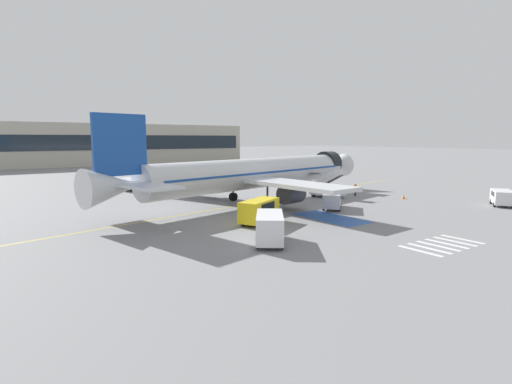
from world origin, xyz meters
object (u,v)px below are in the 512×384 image
at_px(ground_crew_1, 355,189).
at_px(traffic_cone_0, 403,197).
at_px(ground_crew_2, 257,205).
at_px(boarding_stairs_forward, 327,190).
at_px(airliner, 255,174).
at_px(service_van_3, 270,226).
at_px(service_van_0, 259,209).
at_px(service_van_2, 502,196).
at_px(terminal_building, 117,144).
at_px(traffic_cone_1, 259,206).
at_px(fuel_tanker, 148,179).
at_px(service_van_1, 332,199).
at_px(ground_crew_0, 267,202).

height_order(ground_crew_1, traffic_cone_0, ground_crew_1).
bearing_deg(ground_crew_2, boarding_stairs_forward, 86.01).
distance_m(airliner, service_van_3, 20.61).
height_order(service_van_3, ground_crew_2, service_van_3).
relative_size(service_van_0, ground_crew_2, 3.38).
bearing_deg(service_van_2, terminal_building, 155.66).
xyz_separation_m(service_van_3, traffic_cone_0, (29.27, 8.16, -1.12)).
relative_size(service_van_3, ground_crew_2, 3.33).
xyz_separation_m(service_van_2, traffic_cone_1, (-25.47, 15.93, -0.91)).
relative_size(service_van_0, ground_crew_1, 2.88).
relative_size(fuel_tanker, service_van_1, 1.76).
bearing_deg(fuel_tanker, terminal_building, -18.48).
relative_size(airliner, traffic_cone_1, 89.02).
relative_size(boarding_stairs_forward, ground_crew_2, 3.47).
xyz_separation_m(fuel_tanker, service_van_0, (-0.59, -31.90, -0.29)).
xyz_separation_m(ground_crew_0, ground_crew_1, (17.44, 2.10, 0.03)).
height_order(traffic_cone_0, traffic_cone_1, traffic_cone_0).
relative_size(ground_crew_1, traffic_cone_0, 3.29).
xyz_separation_m(service_van_0, service_van_1, (11.94, 1.78, -0.22)).
height_order(fuel_tanker, ground_crew_2, fuel_tanker).
height_order(service_van_1, traffic_cone_0, service_van_1).
distance_m(boarding_stairs_forward, service_van_0, 19.83).
bearing_deg(ground_crew_1, service_van_0, 11.21).
relative_size(service_van_0, traffic_cone_1, 10.83).
bearing_deg(ground_crew_0, boarding_stairs_forward, -165.06).
distance_m(fuel_tanker, service_van_1, 32.19).
xyz_separation_m(fuel_tanker, service_van_3, (-4.28, -38.48, -0.28)).
xyz_separation_m(service_van_0, terminal_building, (15.25, 99.44, 5.00)).
distance_m(ground_crew_1, ground_crew_2, 19.63).
distance_m(service_van_0, terminal_building, 100.73).
xyz_separation_m(boarding_stairs_forward, fuel_tanker, (-17.29, 23.34, 0.67)).
xyz_separation_m(fuel_tanker, traffic_cone_1, (4.43, -24.83, -1.43)).
relative_size(service_van_1, ground_crew_1, 2.73).
relative_size(service_van_3, ground_crew_0, 2.89).
xyz_separation_m(boarding_stairs_forward, service_van_3, (-21.56, -15.14, 0.39)).
xyz_separation_m(service_van_0, traffic_cone_0, (25.58, 1.57, -1.10)).
bearing_deg(terminal_building, service_van_0, -98.72).
xyz_separation_m(service_van_1, terminal_building, (3.31, 97.67, 5.22)).
xyz_separation_m(ground_crew_0, terminal_building, (10.43, 94.31, 5.33)).
distance_m(airliner, service_van_0, 13.16).
bearing_deg(traffic_cone_0, fuel_tanker, 129.49).
bearing_deg(ground_crew_0, service_van_2, 151.65).
bearing_deg(traffic_cone_0, service_van_3, -164.42).
xyz_separation_m(boarding_stairs_forward, traffic_cone_1, (-12.86, -1.49, -0.76)).
relative_size(fuel_tanker, service_van_0, 1.68).
height_order(airliner, service_van_2, airliner).
bearing_deg(service_van_1, fuel_tanker, 159.79).
bearing_deg(service_van_2, service_van_1, -152.21).
distance_m(service_van_0, service_van_2, 31.76).
distance_m(ground_crew_1, traffic_cone_1, 17.25).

